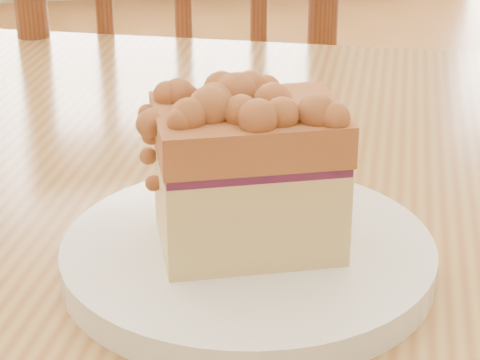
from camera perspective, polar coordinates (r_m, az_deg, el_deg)
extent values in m
cube|color=#A57C40|center=(0.71, -5.15, -1.89)|extent=(1.37, 1.13, 0.04)
cube|color=brown|center=(1.40, -4.79, -0.07)|extent=(0.47, 0.47, 0.04)
cylinder|color=brown|center=(1.70, 0.22, -4.76)|extent=(0.04, 0.04, 0.44)
cylinder|color=brown|center=(1.66, -11.58, -6.19)|extent=(0.04, 0.04, 0.44)
cylinder|color=brown|center=(1.18, 4.98, 7.45)|extent=(0.04, 0.04, 0.47)
cylinder|color=brown|center=(1.12, -12.22, 5.95)|extent=(0.04, 0.04, 0.47)
cylinder|color=brown|center=(1.16, 1.12, 6.68)|extent=(0.02, 0.02, 0.41)
cylinder|color=brown|center=(1.14, -3.37, 6.30)|extent=(0.02, 0.02, 0.41)
cylinder|color=brown|center=(1.13, -8.00, 5.87)|extent=(0.02, 0.02, 0.41)
cylinder|color=white|center=(0.58, 0.49, -4.64)|extent=(0.23, 0.23, 0.02)
cylinder|color=white|center=(0.58, 0.49, -5.11)|extent=(0.16, 0.16, 0.01)
cube|color=tan|center=(0.56, 0.51, -1.25)|extent=(0.11, 0.08, 0.06)
cube|color=#50163A|center=(0.55, 0.52, 1.69)|extent=(0.11, 0.08, 0.01)
cube|color=#9A5930|center=(0.55, 0.53, 3.15)|extent=(0.11, 0.08, 0.02)
sphere|color=#9A5930|center=(0.57, 1.55, 5.53)|extent=(0.01, 0.01, 0.01)
sphere|color=#9A5930|center=(0.52, 0.22, 4.06)|extent=(0.03, 0.03, 0.03)
sphere|color=#9A5930|center=(0.55, -2.49, 5.03)|extent=(0.02, 0.02, 0.02)
sphere|color=#9A5930|center=(0.57, 3.57, 6.04)|extent=(0.02, 0.02, 0.02)
sphere|color=#9A5930|center=(0.52, -1.30, 4.18)|extent=(0.02, 0.02, 0.02)
sphere|color=#9A5930|center=(0.54, -0.75, 4.64)|extent=(0.02, 0.02, 0.02)
sphere|color=#9A5930|center=(0.54, -0.71, 4.89)|extent=(0.02, 0.02, 0.02)
sphere|color=#9A5930|center=(0.54, 4.06, 4.69)|extent=(0.02, 0.02, 0.02)
sphere|color=#9A5930|center=(0.53, 1.47, 4.28)|extent=(0.02, 0.02, 0.02)
sphere|color=#9A5930|center=(0.54, 0.05, 4.99)|extent=(0.02, 0.02, 0.02)
sphere|color=#9A5930|center=(0.56, -1.45, 5.39)|extent=(0.02, 0.02, 0.02)
sphere|color=#9A5930|center=(0.53, 3.63, 4.29)|extent=(0.03, 0.03, 0.03)
sphere|color=#9A5930|center=(0.53, 5.33, 4.24)|extent=(0.02, 0.02, 0.02)
sphere|color=#9A5930|center=(0.53, -0.54, 4.17)|extent=(0.02, 0.02, 0.02)
sphere|color=#9A5930|center=(0.55, 4.76, 4.87)|extent=(0.01, 0.01, 0.01)
sphere|color=#9A5930|center=(0.54, 3.57, 4.78)|extent=(0.02, 0.02, 0.02)
sphere|color=#9A5930|center=(0.55, 1.99, 5.02)|extent=(0.02, 0.02, 0.02)
sphere|color=#9A5930|center=(0.56, 0.40, 5.58)|extent=(0.02, 0.02, 0.02)
sphere|color=#9A5930|center=(0.51, -1.29, 3.38)|extent=(0.01, 0.01, 0.01)
sphere|color=#9A5930|center=(0.56, 2.43, 5.45)|extent=(0.01, 0.01, 0.01)
sphere|color=#9A5930|center=(0.55, -5.55, 0.59)|extent=(0.02, 0.02, 0.02)
sphere|color=#9A5930|center=(0.55, -5.73, 3.26)|extent=(0.01, 0.01, 0.01)
sphere|color=#9A5930|center=(0.55, -5.38, 1.14)|extent=(0.02, 0.02, 0.02)
sphere|color=#9A5930|center=(0.53, -5.13, 2.42)|extent=(0.01, 0.01, 0.01)
sphere|color=#9A5930|center=(0.57, -5.57, 0.37)|extent=(0.02, 0.02, 0.02)
sphere|color=#9A5930|center=(0.55, -5.20, 0.35)|extent=(0.02, 0.02, 0.02)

